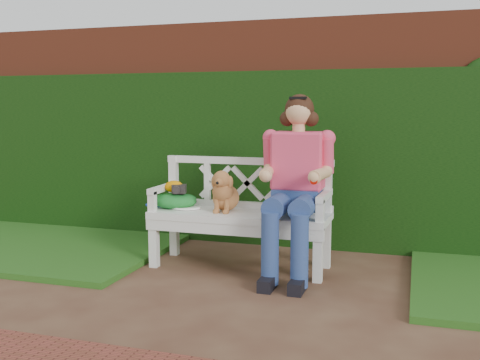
% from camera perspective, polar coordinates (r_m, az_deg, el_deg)
% --- Properties ---
extents(ground, '(60.00, 60.00, 0.00)m').
position_cam_1_polar(ground, '(4.04, 0.67, -12.16)').
color(ground, '#49291C').
extents(brick_wall, '(10.00, 0.30, 2.20)m').
position_cam_1_polar(brick_wall, '(5.66, 6.30, 4.78)').
color(brick_wall, brown).
rests_on(brick_wall, ground).
extents(ivy_hedge, '(10.00, 0.18, 1.70)m').
position_cam_1_polar(ivy_hedge, '(5.46, 5.81, 2.07)').
color(ivy_hedge, '#1A3C0E').
rests_on(ivy_hedge, ground).
extents(grass_left, '(2.60, 2.00, 0.05)m').
position_cam_1_polar(grass_left, '(5.89, -19.68, -6.09)').
color(grass_left, '#215E12').
rests_on(grass_left, ground).
extents(garden_bench, '(1.64, 0.77, 0.48)m').
position_cam_1_polar(garden_bench, '(4.78, -0.00, -6.08)').
color(garden_bench, white).
rests_on(garden_bench, ground).
extents(seated_woman, '(0.80, 0.95, 1.46)m').
position_cam_1_polar(seated_woman, '(4.55, 5.78, -0.51)').
color(seated_woman, '#D83764').
rests_on(seated_woman, ground).
extents(dog, '(0.32, 0.38, 0.36)m').
position_cam_1_polar(dog, '(4.72, -1.54, -1.04)').
color(dog, '#A06E40').
rests_on(dog, garden_bench).
extents(tennis_racket, '(0.58, 0.37, 0.03)m').
position_cam_1_polar(tennis_racket, '(4.91, -5.89, -2.74)').
color(tennis_racket, silver).
rests_on(tennis_racket, garden_bench).
extents(green_bag, '(0.48, 0.42, 0.14)m').
position_cam_1_polar(green_bag, '(4.93, -6.68, -2.06)').
color(green_bag, '#298835').
rests_on(green_bag, garden_bench).
extents(camera_item, '(0.13, 0.11, 0.08)m').
position_cam_1_polar(camera_item, '(4.87, -6.20, -0.91)').
color(camera_item, '#282424').
rests_on(camera_item, green_bag).
extents(baseball_glove, '(0.17, 0.12, 0.11)m').
position_cam_1_polar(baseball_glove, '(4.92, -6.72, -0.67)').
color(baseball_glove, orange).
rests_on(baseball_glove, green_bag).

